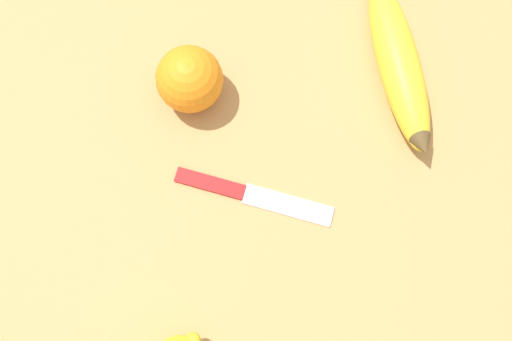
% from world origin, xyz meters
% --- Properties ---
extents(ground_plane, '(3.00, 3.00, 0.00)m').
position_xyz_m(ground_plane, '(0.00, 0.00, 0.00)').
color(ground_plane, tan).
extents(banana, '(0.11, 0.22, 0.04)m').
position_xyz_m(banana, '(-0.14, 0.08, 0.02)').
color(banana, yellow).
rests_on(banana, ground_plane).
extents(orange, '(0.07, 0.07, 0.07)m').
position_xyz_m(orange, '(0.07, -0.01, 0.04)').
color(orange, orange).
rests_on(orange, ground_plane).
extents(paring_knife, '(0.13, 0.14, 0.01)m').
position_xyz_m(paring_knife, '(0.07, 0.12, 0.00)').
color(paring_knife, silver).
rests_on(paring_knife, ground_plane).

